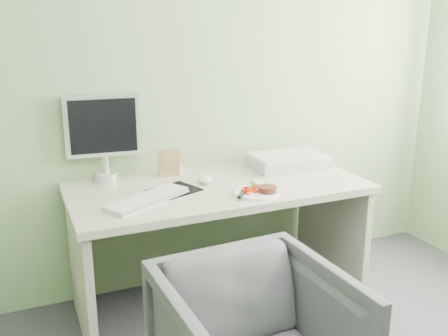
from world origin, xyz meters
name	(u,v)px	position (x,y,z in m)	size (l,w,h in m)	color
wall_back	(193,64)	(0.00, 2.00, 1.35)	(3.50, 3.50, 0.00)	gray
desk	(219,216)	(0.00, 1.62, 0.55)	(1.60, 0.75, 0.73)	beige
plate	(257,193)	(0.12, 1.40, 0.74)	(0.24, 0.24, 0.01)	white
steak	(267,189)	(0.17, 1.37, 0.76)	(0.10, 0.10, 0.03)	black
potato_pile	(257,183)	(0.15, 1.46, 0.77)	(0.10, 0.07, 0.05)	tan
carrot_heap	(250,189)	(0.08, 1.40, 0.76)	(0.06, 0.05, 0.04)	red
steak_knife	(243,193)	(0.03, 1.38, 0.75)	(0.15, 0.17, 0.01)	silver
mousepad	(174,190)	(-0.25, 1.62, 0.73)	(0.24, 0.21, 0.00)	black
keyboard	(148,199)	(-0.43, 1.51, 0.75)	(0.46, 0.14, 0.02)	white
computer_mouse	(206,179)	(-0.05, 1.68, 0.75)	(0.07, 0.12, 0.04)	white
photo_frame	(169,163)	(-0.20, 1.88, 0.81)	(0.13, 0.01, 0.16)	olive
eyedrop_bottle	(181,170)	(-0.14, 1.87, 0.76)	(0.02, 0.02, 0.07)	white
scanner	(288,162)	(0.52, 1.77, 0.77)	(0.45, 0.30, 0.07)	#B0B1B7
monitor	(103,133)	(-0.55, 1.94, 1.00)	(0.40, 0.12, 0.48)	silver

